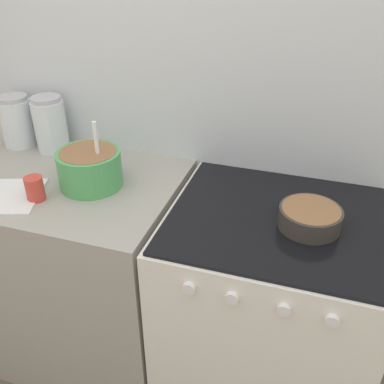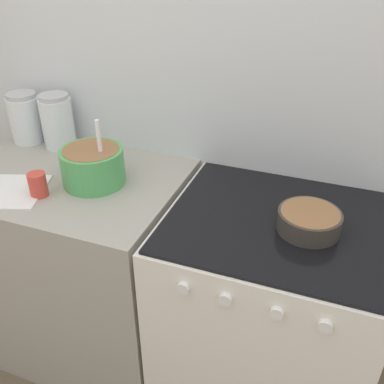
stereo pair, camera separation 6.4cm
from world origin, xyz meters
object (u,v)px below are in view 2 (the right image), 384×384
at_px(stove, 265,315).
at_px(storage_jar_middle, 58,125).
at_px(baking_pan, 309,220).
at_px(mixing_bowl, 93,164).
at_px(tin_can, 38,185).
at_px(storage_jar_left, 26,121).

xyz_separation_m(stove, storage_jar_middle, (-1.03, 0.24, 0.57)).
bearing_deg(baking_pan, stove, 167.79).
distance_m(mixing_bowl, storage_jar_middle, 0.40).
bearing_deg(tin_can, storage_jar_left, 132.30).
bearing_deg(stove, tin_can, -169.90).
height_order(storage_jar_left, storage_jar_middle, storage_jar_middle).
bearing_deg(stove, baking_pan, -12.21).
relative_size(stove, mixing_bowl, 3.50).
height_order(mixing_bowl, baking_pan, mixing_bowl).
bearing_deg(mixing_bowl, storage_jar_left, 154.63).
relative_size(mixing_bowl, storage_jar_middle, 1.09).
bearing_deg(storage_jar_middle, mixing_bowl, -36.25).
relative_size(storage_jar_left, tin_can, 2.52).
bearing_deg(tin_can, storage_jar_middle, 114.81).
height_order(stove, tin_can, tin_can).
bearing_deg(baking_pan, storage_jar_left, 168.73).
distance_m(mixing_bowl, storage_jar_left, 0.55).
relative_size(mixing_bowl, baking_pan, 1.29).
distance_m(mixing_bowl, tin_can, 0.21).
relative_size(storage_jar_middle, tin_can, 2.68).
bearing_deg(baking_pan, tin_can, -172.36).
relative_size(stove, baking_pan, 4.50).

